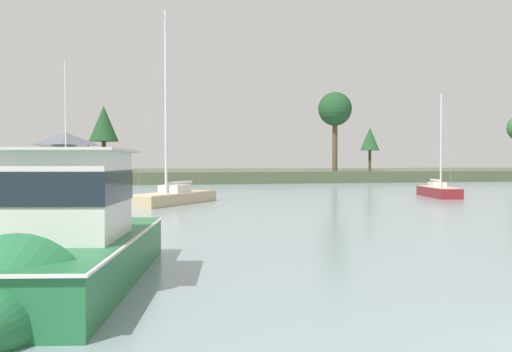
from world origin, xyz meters
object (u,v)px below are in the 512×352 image
object	(u,v)px
cruiser_green	(57,262)
sailboat_maroon	(438,194)
mooring_buoy_red	(420,190)
sailboat_sand	(172,200)

from	to	relation	value
cruiser_green	sailboat_maroon	distance (m)	40.21
sailboat_maroon	mooring_buoy_red	distance (m)	10.13
sailboat_maroon	sailboat_sand	bearing A→B (deg)	-173.59
sailboat_sand	mooring_buoy_red	bearing A→B (deg)	24.59
cruiser_green	mooring_buoy_red	xyz separation A→B (m)	(31.35, 38.66, -0.63)
cruiser_green	sailboat_maroon	world-z (taller)	sailboat_maroon
sailboat_sand	mooring_buoy_red	size ratio (longest dim) A/B	27.13
sailboat_sand	mooring_buoy_red	distance (m)	28.62
sailboat_maroon	mooring_buoy_red	size ratio (longest dim) A/B	17.99
sailboat_sand	cruiser_green	bearing A→B (deg)	-101.26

